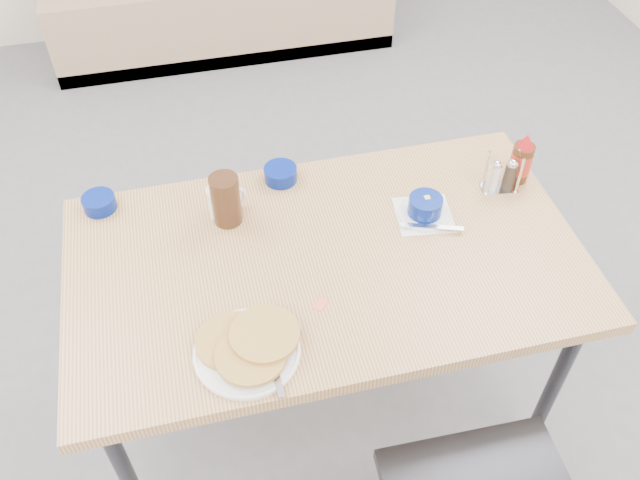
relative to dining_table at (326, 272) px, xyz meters
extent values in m
plane|color=slate|center=(0.00, -0.25, -0.70)|extent=(6.00, 6.00, 0.00)
cube|color=tan|center=(0.00, 2.47, -0.47)|extent=(1.90, 0.55, 0.45)
cube|color=#2D2D33|center=(0.00, 2.47, -0.66)|extent=(1.90, 0.55, 0.08)
cube|color=tan|center=(0.00, 0.00, 0.04)|extent=(1.40, 0.80, 0.04)
cylinder|color=#2D2D33|center=(0.62, -0.32, -0.34)|extent=(0.04, 0.04, 0.72)
cylinder|color=#2D2D33|center=(-0.62, 0.32, -0.34)|extent=(0.04, 0.04, 0.72)
cylinder|color=#2D2D33|center=(0.62, 0.32, -0.34)|extent=(0.04, 0.04, 0.72)
cylinder|color=#2D2D33|center=(0.44, -0.50, -0.46)|extent=(0.03, 0.03, 0.47)
cylinder|color=white|center=(-0.26, -0.26, 0.07)|extent=(0.26, 0.26, 0.01)
cylinder|color=tan|center=(-0.29, -0.23, 0.08)|extent=(0.17, 0.17, 0.01)
cylinder|color=tan|center=(-0.25, -0.29, 0.09)|extent=(0.17, 0.17, 0.01)
cylinder|color=tan|center=(-0.21, -0.24, 0.10)|extent=(0.17, 0.17, 0.01)
cube|color=silver|center=(-0.21, -0.35, 0.08)|extent=(0.02, 0.12, 0.00)
cylinder|color=white|center=(-0.25, 0.24, 0.11)|extent=(0.08, 0.08, 0.09)
cylinder|color=black|center=(-0.25, 0.24, 0.15)|extent=(0.07, 0.07, 0.00)
torus|color=white|center=(-0.21, 0.25, 0.11)|extent=(0.07, 0.03, 0.07)
cube|color=white|center=(0.31, 0.09, 0.06)|extent=(0.18, 0.18, 0.00)
cylinder|color=white|center=(0.31, 0.09, 0.07)|extent=(0.15, 0.15, 0.01)
cylinder|color=navy|center=(0.31, 0.09, 0.10)|extent=(0.10, 0.10, 0.05)
cylinder|color=white|center=(0.31, 0.09, 0.12)|extent=(0.09, 0.09, 0.01)
cube|color=#F4DB60|center=(0.32, 0.09, 0.13)|extent=(0.02, 0.02, 0.01)
cube|color=silver|center=(0.31, 0.03, 0.08)|extent=(0.17, 0.07, 0.00)
cylinder|color=navy|center=(-0.59, 0.34, 0.08)|extent=(0.09, 0.09, 0.04)
cylinder|color=navy|center=(-0.06, 0.34, 0.08)|extent=(0.10, 0.10, 0.04)
cylinder|color=#392112|center=(-0.24, 0.21, 0.14)|extent=(0.11, 0.11, 0.16)
cube|color=silver|center=(0.57, 0.15, 0.06)|extent=(0.11, 0.07, 0.00)
cylinder|color=silver|center=(0.52, 0.13, 0.13)|extent=(0.01, 0.01, 0.12)
cylinder|color=silver|center=(0.61, 0.12, 0.13)|extent=(0.01, 0.01, 0.12)
cylinder|color=silver|center=(0.53, 0.18, 0.13)|extent=(0.01, 0.01, 0.12)
cylinder|color=silver|center=(0.62, 0.16, 0.13)|extent=(0.01, 0.01, 0.12)
cylinder|color=silver|center=(0.55, 0.15, 0.11)|extent=(0.04, 0.04, 0.08)
cylinder|color=#3F3326|center=(0.59, 0.14, 0.11)|extent=(0.04, 0.04, 0.08)
cylinder|color=#47230F|center=(0.64, 0.18, 0.12)|extent=(0.06, 0.06, 0.12)
cylinder|color=#CC4117|center=(0.64, 0.18, 0.13)|extent=(0.06, 0.06, 0.07)
cone|color=#B21114|center=(0.64, 0.18, 0.21)|extent=(0.05, 0.05, 0.04)
cube|color=#F95853|center=(-0.05, -0.16, 0.06)|extent=(0.05, 0.05, 0.00)
camera|label=1|loc=(-0.31, -1.19, 1.43)|focal=38.00mm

